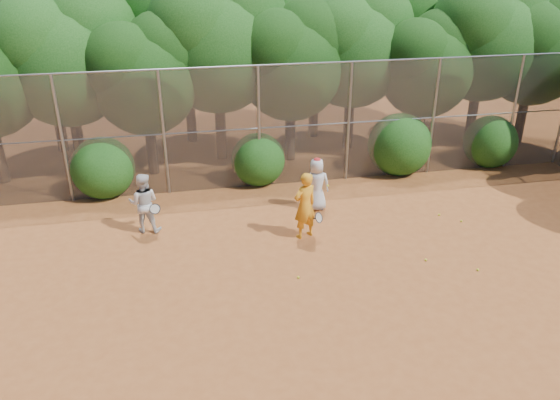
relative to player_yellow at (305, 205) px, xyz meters
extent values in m
plane|color=brown|center=(0.34, -2.33, -0.95)|extent=(80.00, 80.00, 0.00)
cylinder|color=gray|center=(-6.66, 3.67, 1.05)|extent=(0.09, 0.09, 4.00)
cylinder|color=gray|center=(-3.66, 3.67, 1.05)|extent=(0.09, 0.09, 4.00)
cylinder|color=gray|center=(-0.66, 3.67, 1.05)|extent=(0.09, 0.09, 4.00)
cylinder|color=gray|center=(2.34, 3.67, 1.05)|extent=(0.09, 0.09, 4.00)
cylinder|color=gray|center=(5.34, 3.67, 1.05)|extent=(0.09, 0.09, 4.00)
cylinder|color=gray|center=(8.34, 3.67, 1.05)|extent=(0.09, 0.09, 4.00)
cylinder|color=gray|center=(0.34, 3.67, 3.05)|extent=(20.00, 0.05, 0.05)
cylinder|color=gray|center=(0.34, 3.67, 1.05)|extent=(20.00, 0.04, 0.04)
cube|color=slate|center=(0.34, 3.67, 1.05)|extent=(20.00, 0.02, 4.00)
sphere|color=black|center=(-8.39, 6.05, 3.52)|extent=(3.05, 3.05, 3.05)
cylinder|color=black|center=(-6.66, 6.17, 0.31)|extent=(0.38, 0.38, 2.52)
sphere|color=#164611|center=(-6.66, 6.17, 2.77)|extent=(4.03, 4.03, 4.03)
sphere|color=#164611|center=(-5.85, 6.57, 3.78)|extent=(3.23, 3.23, 3.23)
sphere|color=#164611|center=(-7.36, 5.87, 3.58)|extent=(3.02, 3.02, 3.02)
cylinder|color=black|center=(-4.16, 5.47, 0.13)|extent=(0.36, 0.36, 2.17)
sphere|color=black|center=(-4.16, 5.47, 2.26)|extent=(3.47, 3.47, 3.47)
sphere|color=black|center=(-3.46, 5.82, 3.12)|extent=(2.78, 2.78, 2.78)
sphere|color=black|center=(-4.76, 5.21, 2.95)|extent=(2.60, 2.60, 2.60)
cylinder|color=black|center=(-1.66, 6.47, 0.38)|extent=(0.39, 0.39, 2.66)
sphere|color=#164611|center=(-1.66, 6.47, 2.98)|extent=(4.26, 4.26, 4.26)
sphere|color=#164611|center=(-0.80, 6.90, 4.05)|extent=(3.40, 3.40, 3.40)
sphere|color=#164611|center=(-2.40, 6.15, 3.83)|extent=(3.19, 3.19, 3.19)
cylinder|color=black|center=(0.84, 5.87, 0.18)|extent=(0.37, 0.37, 2.27)
sphere|color=black|center=(0.84, 5.87, 2.41)|extent=(3.64, 3.64, 3.64)
sphere|color=black|center=(1.57, 6.24, 3.32)|extent=(2.91, 2.91, 2.91)
sphere|color=black|center=(0.21, 5.60, 3.14)|extent=(2.73, 2.73, 2.73)
cylinder|color=black|center=(3.34, 6.67, 0.27)|extent=(0.38, 0.38, 2.45)
sphere|color=#164611|center=(3.34, 6.67, 2.67)|extent=(3.92, 3.92, 3.92)
sphere|color=#164611|center=(4.13, 7.06, 3.65)|extent=(3.14, 3.14, 3.14)
sphere|color=#164611|center=(2.66, 6.38, 3.46)|extent=(2.94, 2.94, 2.94)
cylinder|color=black|center=(5.84, 5.67, 0.10)|extent=(0.36, 0.36, 2.10)
sphere|color=black|center=(5.84, 5.67, 2.15)|extent=(3.36, 3.36, 3.36)
sphere|color=black|center=(6.52, 6.01, 2.99)|extent=(2.69, 2.69, 2.69)
sphere|color=black|center=(5.26, 5.42, 2.83)|extent=(2.52, 2.52, 2.52)
cylinder|color=black|center=(8.34, 6.27, 0.34)|extent=(0.39, 0.39, 2.59)
sphere|color=#164611|center=(8.34, 6.27, 2.88)|extent=(4.14, 4.14, 4.14)
sphere|color=#164611|center=(9.17, 6.69, 3.91)|extent=(3.32, 3.32, 3.32)
sphere|color=#164611|center=(7.62, 5.96, 3.71)|extent=(3.11, 3.11, 3.11)
cylinder|color=black|center=(10.34, 5.97, 0.20)|extent=(0.37, 0.37, 2.31)
sphere|color=black|center=(10.34, 5.97, 2.46)|extent=(3.70, 3.70, 3.70)
sphere|color=black|center=(11.08, 6.34, 3.39)|extent=(2.96, 2.96, 2.96)
sphere|color=black|center=(9.70, 5.69, 3.20)|extent=(2.77, 2.77, 2.77)
cylinder|color=black|center=(-7.66, 8.47, 0.36)|extent=(0.39, 0.39, 2.62)
sphere|color=#164611|center=(-7.66, 8.47, 2.93)|extent=(4.20, 4.20, 4.20)
sphere|color=#164611|center=(-6.82, 8.89, 3.98)|extent=(3.36, 3.36, 3.36)
sphere|color=#164611|center=(-8.39, 8.16, 3.77)|extent=(3.15, 3.15, 3.15)
cylinder|color=black|center=(-2.66, 8.67, 0.45)|extent=(0.40, 0.40, 2.80)
sphere|color=#164611|center=(-2.66, 8.67, 3.19)|extent=(4.48, 4.48, 4.48)
sphere|color=#164611|center=(-1.76, 9.12, 4.31)|extent=(3.58, 3.58, 3.58)
sphere|color=#164611|center=(-3.44, 8.34, 4.09)|extent=(3.36, 3.36, 3.36)
cylinder|color=black|center=(2.34, 8.27, 0.31)|extent=(0.38, 0.38, 2.52)
sphere|color=#164611|center=(2.34, 8.27, 2.77)|extent=(4.03, 4.03, 4.03)
sphere|color=#164611|center=(3.15, 8.67, 3.78)|extent=(3.23, 3.23, 3.23)
sphere|color=#164611|center=(1.64, 7.97, 3.58)|extent=(3.02, 3.02, 3.02)
cylinder|color=black|center=(6.84, 8.87, 0.41)|extent=(0.40, 0.40, 2.73)
sphere|color=#164611|center=(6.84, 8.87, 3.09)|extent=(4.37, 4.37, 4.37)
sphere|color=#164611|center=(7.72, 9.31, 4.18)|extent=(3.49, 3.49, 3.49)
sphere|color=#164611|center=(6.08, 8.54, 3.96)|extent=(3.28, 3.28, 3.28)
sphere|color=#164611|center=(-5.66, 3.97, 0.05)|extent=(2.00, 2.00, 2.00)
sphere|color=#164611|center=(-0.66, 3.97, -0.05)|extent=(1.80, 1.80, 1.80)
sphere|color=#164611|center=(4.34, 3.97, 0.15)|extent=(2.20, 2.20, 2.20)
sphere|color=#164611|center=(7.84, 3.97, 0.00)|extent=(1.90, 1.90, 1.90)
imported|color=orange|center=(0.00, 0.00, 0.00)|extent=(0.82, 0.69, 1.91)
torus|color=black|center=(0.35, -0.20, -0.30)|extent=(0.33, 0.32, 0.28)
cylinder|color=black|center=(0.21, -0.05, -0.40)|extent=(0.20, 0.22, 0.15)
imported|color=silver|center=(0.74, 1.59, -0.13)|extent=(0.83, 0.56, 1.65)
ellipsoid|color=red|center=(0.74, 1.59, 0.65)|extent=(0.22, 0.22, 0.13)
sphere|color=yellow|center=(1.04, 1.39, -0.10)|extent=(0.07, 0.07, 0.07)
imported|color=silver|center=(-4.31, 1.19, -0.09)|extent=(0.95, 0.80, 1.73)
torus|color=black|center=(-4.01, 0.89, -0.15)|extent=(0.32, 0.23, 0.24)
cylinder|color=black|center=(-4.02, 1.06, -0.30)|extent=(0.04, 0.23, 0.21)
sphere|color=yellow|center=(4.70, -0.07, -0.92)|extent=(0.07, 0.07, 0.07)
sphere|color=yellow|center=(2.77, -1.87, -0.92)|extent=(0.07, 0.07, 0.07)
sphere|color=yellow|center=(3.84, -2.55, -0.92)|extent=(0.07, 0.07, 0.07)
sphere|color=yellow|center=(-0.63, -2.02, -0.92)|extent=(0.07, 0.07, 0.07)
sphere|color=yellow|center=(4.25, 0.43, -0.92)|extent=(0.07, 0.07, 0.07)
camera|label=1|loc=(-3.22, -12.88, 6.54)|focal=35.00mm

